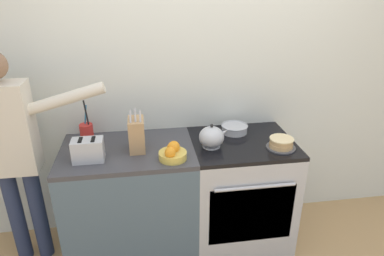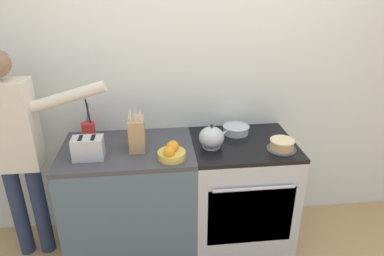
% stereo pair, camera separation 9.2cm
% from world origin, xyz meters
% --- Properties ---
extents(wall_back, '(8.00, 0.04, 2.60)m').
position_xyz_m(wall_back, '(0.00, 0.67, 1.30)').
color(wall_back, silver).
rests_on(wall_back, ground_plane).
extents(counter_cabinet, '(0.97, 0.65, 0.90)m').
position_xyz_m(counter_cabinet, '(-0.63, 0.33, 0.45)').
color(counter_cabinet, '#4C6070').
rests_on(counter_cabinet, ground_plane).
extents(stove_range, '(0.77, 0.69, 0.90)m').
position_xyz_m(stove_range, '(0.24, 0.32, 0.45)').
color(stove_range, '#B7BABF').
rests_on(stove_range, ground_plane).
extents(layer_cake, '(0.21, 0.21, 0.08)m').
position_xyz_m(layer_cake, '(0.48, 0.17, 0.94)').
color(layer_cake, '#4C4C51').
rests_on(layer_cake, stove_range).
extents(tea_kettle, '(0.23, 0.18, 0.18)m').
position_xyz_m(tea_kettle, '(-0.01, 0.27, 0.98)').
color(tea_kettle, '#B7BABF').
rests_on(tea_kettle, stove_range).
extents(mixing_bowl, '(0.21, 0.21, 0.06)m').
position_xyz_m(mixing_bowl, '(0.22, 0.49, 0.93)').
color(mixing_bowl, '#B7BABF').
rests_on(mixing_bowl, stove_range).
extents(knife_block, '(0.11, 0.18, 0.32)m').
position_xyz_m(knife_block, '(-0.55, 0.30, 1.02)').
color(knife_block, tan).
rests_on(knife_block, counter_cabinet).
extents(utensil_crock, '(0.10, 0.10, 0.33)m').
position_xyz_m(utensil_crock, '(-0.93, 0.53, 0.97)').
color(utensil_crock, red).
rests_on(utensil_crock, counter_cabinet).
extents(fruit_bowl, '(0.19, 0.19, 0.12)m').
position_xyz_m(fruit_bowl, '(-0.31, 0.13, 0.95)').
color(fruit_bowl, gold).
rests_on(fruit_bowl, counter_cabinet).
extents(toaster, '(0.22, 0.13, 0.16)m').
position_xyz_m(toaster, '(-0.88, 0.20, 0.98)').
color(toaster, '#B7BABF').
rests_on(toaster, counter_cabinet).
extents(person_baker, '(0.93, 0.20, 1.64)m').
position_xyz_m(person_baker, '(-1.40, 0.34, 0.98)').
color(person_baker, '#283351').
rests_on(person_baker, ground_plane).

